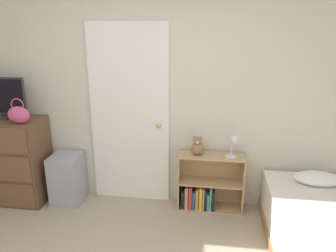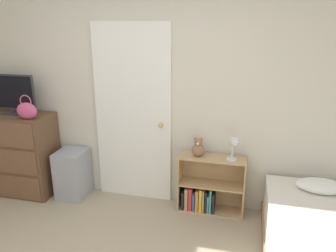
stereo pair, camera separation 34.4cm
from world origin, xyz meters
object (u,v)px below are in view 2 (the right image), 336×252
storage_bin (73,174)px  bookshelf (206,189)px  handbag (27,110)px  desk_lamp (234,144)px  dresser (20,154)px  tv (10,93)px  teddy_bear (198,148)px

storage_bin → bookshelf: 1.63m
bookshelf → handbag: bearing=-173.2°
storage_bin → desk_lamp: size_ratio=2.21×
dresser → storage_bin: (0.67, 0.05, -0.21)m
tv → teddy_bear: size_ratio=3.03×
handbag → storage_bin: size_ratio=0.48×
handbag → dresser: bearing=155.7°
desk_lamp → dresser: bearing=-178.4°
dresser → teddy_bear: bearing=2.8°
storage_bin → desk_lamp: (1.90, 0.02, 0.55)m
dresser → tv: size_ratio=1.56×
bookshelf → teddy_bear: (-0.11, -0.00, 0.49)m
dresser → storage_bin: 0.71m
storage_bin → desk_lamp: 1.98m
storage_bin → bookshelf: (1.62, 0.06, -0.04)m
dresser → teddy_bear: size_ratio=4.74×
dresser → handbag: handbag is taller
storage_bin → bookshelf: bearing=2.2°
dresser → bookshelf: size_ratio=1.38×
desk_lamp → storage_bin: bearing=-179.3°
bookshelf → dresser: bearing=-177.2°
handbag → desk_lamp: bearing=5.0°
tv → bookshelf: (2.33, 0.08, -1.00)m
tv → bookshelf: bearing=2.0°
desk_lamp → handbag: bearing=-175.0°
tv → desk_lamp: 2.64m
dresser → tv: (-0.03, 0.03, 0.75)m
bookshelf → desk_lamp: size_ratio=2.78×
tv → storage_bin: bearing=1.5°
dresser → desk_lamp: dresser is taller
handbag → desk_lamp: handbag is taller
dresser → tv: tv is taller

